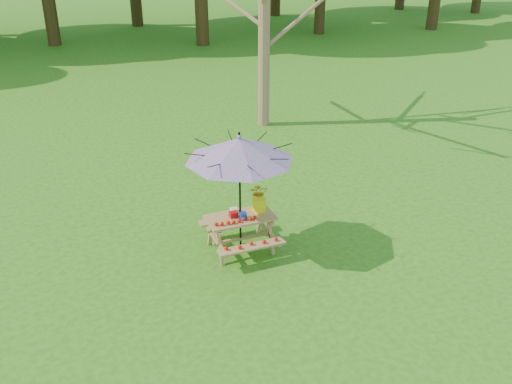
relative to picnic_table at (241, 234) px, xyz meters
name	(u,v)px	position (x,y,z in m)	size (l,w,h in m)	color
picnic_table	(241,234)	(0.00, 0.00, 0.00)	(1.20, 1.32, 0.67)	#A9864C
patio_umbrella	(239,149)	(0.00, 0.00, 1.62)	(2.09, 2.09, 2.25)	black
produce_bins	(238,214)	(-0.04, 0.02, 0.40)	(0.26, 0.45, 0.13)	#B00E10
tomatoes_row	(236,221)	(-0.15, -0.18, 0.38)	(0.77, 0.13, 0.07)	red
flower_bucket	(259,196)	(0.39, 0.09, 0.63)	(0.41, 0.39, 0.54)	#FFFD0D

